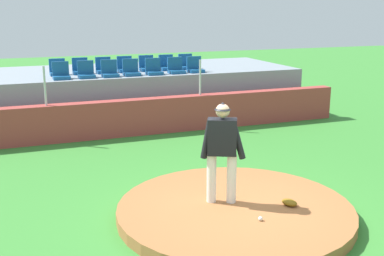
{
  "coord_description": "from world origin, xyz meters",
  "views": [
    {
      "loc": [
        -3.49,
        -7.06,
        3.59
      ],
      "look_at": [
        0.0,
        2.13,
        1.11
      ],
      "focal_mm": 44.9,
      "sensor_mm": 36.0,
      "label": 1
    }
  ],
  "objects_px": {
    "stadium_chair_6": "(195,67)",
    "stadium_chair_10": "(125,67)",
    "stadium_chair_7": "(58,70)",
    "stadium_chair_13": "(186,64)",
    "stadium_chair_5": "(176,68)",
    "stadium_chair_9": "(104,68)",
    "stadium_chair_12": "(167,65)",
    "stadium_chair_11": "(147,66)",
    "stadium_chair_3": "(131,70)",
    "stadium_chair_0": "(61,74)",
    "baseball": "(260,219)",
    "stadium_chair_4": "(154,69)",
    "fielding_glove": "(290,203)",
    "stadium_chair_8": "(81,69)",
    "pitcher": "(222,145)",
    "stadium_chair_1": "(86,72)",
    "stadium_chair_2": "(110,71)"
  },
  "relations": [
    {
      "from": "stadium_chair_7",
      "to": "pitcher",
      "type": "bearing_deg",
      "value": 103.87
    },
    {
      "from": "stadium_chair_8",
      "to": "baseball",
      "type": "bearing_deg",
      "value": 99.78
    },
    {
      "from": "stadium_chair_5",
      "to": "stadium_chair_0",
      "type": "bearing_deg",
      "value": 0.37
    },
    {
      "from": "pitcher",
      "to": "fielding_glove",
      "type": "distance_m",
      "value": 1.56
    },
    {
      "from": "stadium_chair_3",
      "to": "stadium_chair_10",
      "type": "height_order",
      "value": "same"
    },
    {
      "from": "stadium_chair_13",
      "to": "baseball",
      "type": "bearing_deg",
      "value": 77.49
    },
    {
      "from": "stadium_chair_6",
      "to": "stadium_chair_7",
      "type": "xyz_separation_m",
      "value": [
        -4.21,
        0.86,
        0.0
      ]
    },
    {
      "from": "stadium_chair_1",
      "to": "stadium_chair_4",
      "type": "xyz_separation_m",
      "value": [
        2.08,
        -0.03,
        0.0
      ]
    },
    {
      "from": "stadium_chair_4",
      "to": "stadium_chair_5",
      "type": "relative_size",
      "value": 1.0
    },
    {
      "from": "stadium_chair_2",
      "to": "stadium_chair_13",
      "type": "height_order",
      "value": "same"
    },
    {
      "from": "baseball",
      "to": "fielding_glove",
      "type": "distance_m",
      "value": 0.86
    },
    {
      "from": "fielding_glove",
      "to": "stadium_chair_2",
      "type": "bearing_deg",
      "value": -8.6
    },
    {
      "from": "stadium_chair_1",
      "to": "stadium_chair_6",
      "type": "height_order",
      "value": "same"
    },
    {
      "from": "stadium_chair_12",
      "to": "stadium_chair_11",
      "type": "bearing_deg",
      "value": -2.78
    },
    {
      "from": "stadium_chair_8",
      "to": "stadium_chair_13",
      "type": "distance_m",
      "value": 3.53
    },
    {
      "from": "stadium_chair_11",
      "to": "stadium_chair_12",
      "type": "xyz_separation_m",
      "value": [
        0.68,
        -0.03,
        0.0
      ]
    },
    {
      "from": "stadium_chair_11",
      "to": "stadium_chair_7",
      "type": "bearing_deg",
      "value": 0.83
    },
    {
      "from": "stadium_chair_12",
      "to": "stadium_chair_9",
      "type": "bearing_deg",
      "value": 0.63
    },
    {
      "from": "stadium_chair_7",
      "to": "stadium_chair_13",
      "type": "distance_m",
      "value": 4.23
    },
    {
      "from": "fielding_glove",
      "to": "stadium_chair_3",
      "type": "height_order",
      "value": "stadium_chair_3"
    },
    {
      "from": "stadium_chair_4",
      "to": "stadium_chair_13",
      "type": "bearing_deg",
      "value": -146.42
    },
    {
      "from": "fielding_glove",
      "to": "stadium_chair_4",
      "type": "bearing_deg",
      "value": -18.75
    },
    {
      "from": "stadium_chair_5",
      "to": "stadium_chair_9",
      "type": "relative_size",
      "value": 1.0
    },
    {
      "from": "baseball",
      "to": "stadium_chair_0",
      "type": "relative_size",
      "value": 0.15
    },
    {
      "from": "stadium_chair_4",
      "to": "stadium_chair_11",
      "type": "bearing_deg",
      "value": -92.63
    },
    {
      "from": "stadium_chair_11",
      "to": "stadium_chair_13",
      "type": "relative_size",
      "value": 1.0
    },
    {
      "from": "stadium_chair_3",
      "to": "stadium_chair_12",
      "type": "bearing_deg",
      "value": -148.52
    },
    {
      "from": "stadium_chair_3",
      "to": "stadium_chair_10",
      "type": "distance_m",
      "value": 0.88
    },
    {
      "from": "fielding_glove",
      "to": "stadium_chair_7",
      "type": "height_order",
      "value": "stadium_chair_7"
    },
    {
      "from": "stadium_chair_10",
      "to": "stadium_chair_12",
      "type": "xyz_separation_m",
      "value": [
        1.41,
        -0.0,
        0.0
      ]
    },
    {
      "from": "stadium_chair_4",
      "to": "stadium_chair_12",
      "type": "bearing_deg",
      "value": -128.19
    },
    {
      "from": "stadium_chair_8",
      "to": "stadium_chair_10",
      "type": "relative_size",
      "value": 1.0
    },
    {
      "from": "stadium_chair_9",
      "to": "stadium_chair_11",
      "type": "bearing_deg",
      "value": -177.75
    },
    {
      "from": "stadium_chair_11",
      "to": "fielding_glove",
      "type": "bearing_deg",
      "value": 91.1
    },
    {
      "from": "stadium_chair_4",
      "to": "stadium_chair_11",
      "type": "relative_size",
      "value": 1.0
    },
    {
      "from": "stadium_chair_0",
      "to": "stadium_chair_7",
      "type": "distance_m",
      "value": 0.89
    },
    {
      "from": "fielding_glove",
      "to": "stadium_chair_3",
      "type": "bearing_deg",
      "value": -13.54
    },
    {
      "from": "baseball",
      "to": "stadium_chair_0",
      "type": "distance_m",
      "value": 8.47
    },
    {
      "from": "stadium_chair_7",
      "to": "stadium_chair_10",
      "type": "height_order",
      "value": "same"
    },
    {
      "from": "stadium_chair_12",
      "to": "stadium_chair_13",
      "type": "height_order",
      "value": "same"
    },
    {
      "from": "pitcher",
      "to": "stadium_chair_10",
      "type": "bearing_deg",
      "value": 114.57
    },
    {
      "from": "stadium_chair_6",
      "to": "stadium_chair_10",
      "type": "distance_m",
      "value": 2.26
    },
    {
      "from": "baseball",
      "to": "stadium_chair_4",
      "type": "distance_m",
      "value": 8.17
    },
    {
      "from": "pitcher",
      "to": "stadium_chair_11",
      "type": "bearing_deg",
      "value": 109.36
    },
    {
      "from": "fielding_glove",
      "to": "stadium_chair_8",
      "type": "distance_m",
      "value": 9.01
    },
    {
      "from": "stadium_chair_5",
      "to": "stadium_chair_6",
      "type": "bearing_deg",
      "value": -179.32
    },
    {
      "from": "stadium_chair_3",
      "to": "stadium_chair_13",
      "type": "xyz_separation_m",
      "value": [
        2.13,
        0.9,
        0.0
      ]
    },
    {
      "from": "stadium_chair_0",
      "to": "stadium_chair_9",
      "type": "height_order",
      "value": "same"
    },
    {
      "from": "pitcher",
      "to": "stadium_chair_5",
      "type": "bearing_deg",
      "value": 103.1
    },
    {
      "from": "baseball",
      "to": "stadium_chair_12",
      "type": "height_order",
      "value": "stadium_chair_12"
    }
  ]
}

